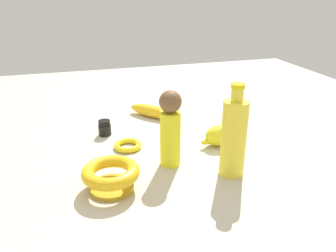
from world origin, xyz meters
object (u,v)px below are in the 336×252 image
Objects in this scene: bottle_tall at (234,137)px; bangle at (128,145)px; banana at (152,111)px; bowl at (111,175)px; cat_figurine at (223,132)px; person_figure_adult at (170,128)px; nail_polish_jar at (105,128)px.

bottle_tall is 0.32m from bangle.
banana is at bearing 102.76° from bottle_tall.
bottle_tall reaches higher than banana.
bowl is at bearing 177.47° from bottle_tall.
bottle_tall reaches higher than cat_figurine.
bangle is (-0.22, 0.21, -0.09)m from bottle_tall.
person_figure_adult is at bearing 24.60° from bowl.
cat_figurine is at bearing -27.04° from nail_polish_jar.
bottle_tall is 2.90× the size of bangle.
bottle_tall is (0.29, -0.01, 0.06)m from bowl.
bowl is at bearing -67.99° from banana.
person_figure_adult is 1.07× the size of banana.
person_figure_adult is (0.16, 0.07, 0.07)m from bowl.
cat_figurine is 0.20m from person_figure_adult.
nail_polish_jar reaches higher than banana.
bottle_tall is at bearing -29.70° from banana.
nail_polish_jar is 0.12m from bangle.
cat_figurine is 0.17m from bottle_tall.
banana is (0.04, 0.34, -0.08)m from person_figure_adult.
banana is at bearing 30.55° from nail_polish_jar.
banana is (0.18, 0.11, -0.00)m from nail_polish_jar.
person_figure_adult reaches higher than cat_figurine.
bowl is at bearing -155.40° from person_figure_adult.
person_figure_adult reaches higher than bangle.
bowl is 0.21m from bangle.
bottle_tall is 0.16m from person_figure_adult.
nail_polish_jar is (-0.32, 0.17, -0.02)m from cat_figurine.
cat_figurine reaches higher than bowl.
bottle_tall reaches higher than nail_polish_jar.
bottle_tall is at bearing -43.27° from bangle.
bottle_tall is at bearing -33.49° from person_figure_adult.
banana is at bearing 84.06° from person_figure_adult.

